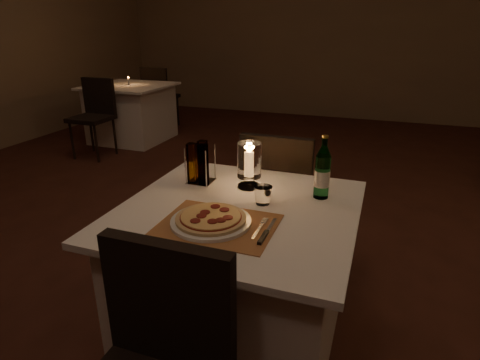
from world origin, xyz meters
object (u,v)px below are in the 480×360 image
(plate, at_px, (211,221))
(pizza, at_px, (211,218))
(tumbler, at_px, (263,195))
(neighbor_table_left, at_px, (132,113))
(water_bottle, at_px, (322,173))
(hurricane_candle, at_px, (249,162))
(main_table, at_px, (239,279))
(chair_far, at_px, (279,189))

(plate, bearing_deg, pizza, 3.88)
(plate, distance_m, tumbler, 0.29)
(pizza, bearing_deg, neighbor_table_left, 128.71)
(tumbler, height_order, water_bottle, water_bottle)
(pizza, distance_m, neighbor_table_left, 4.16)
(pizza, bearing_deg, hurricane_candle, 87.48)
(main_table, bearing_deg, hurricane_candle, 97.60)
(chair_far, height_order, neighbor_table_left, chair_far)
(tumbler, distance_m, water_bottle, 0.29)
(hurricane_candle, distance_m, neighbor_table_left, 3.87)
(chair_far, height_order, plate, chair_far)
(plate, xyz_separation_m, hurricane_candle, (0.02, 0.42, 0.12))
(water_bottle, bearing_deg, neighbor_table_left, 136.33)
(plate, xyz_separation_m, tumbler, (0.14, 0.25, 0.03))
(chair_far, bearing_deg, plate, -93.20)
(chair_far, bearing_deg, neighbor_table_left, 138.47)
(pizza, xyz_separation_m, water_bottle, (0.36, 0.41, 0.09))
(chair_far, relative_size, hurricane_candle, 4.05)
(main_table, height_order, plate, plate)
(main_table, relative_size, plate, 3.12)
(tumbler, relative_size, neighbor_table_left, 0.08)
(chair_far, height_order, hurricane_candle, hurricane_candle)
(hurricane_candle, relative_size, neighbor_table_left, 0.22)
(neighbor_table_left, bearing_deg, plate, -51.29)
(plate, distance_m, neighbor_table_left, 4.16)
(plate, bearing_deg, neighbor_table_left, 128.71)
(hurricane_candle, bearing_deg, neighbor_table_left, 132.80)
(chair_far, distance_m, plate, 0.92)
(chair_far, xyz_separation_m, water_bottle, (0.32, -0.48, 0.31))
(neighbor_table_left, bearing_deg, chair_far, -41.53)
(chair_far, bearing_deg, main_table, -90.00)
(main_table, relative_size, water_bottle, 3.44)
(plate, distance_m, water_bottle, 0.56)
(water_bottle, bearing_deg, tumbler, -145.25)
(chair_far, relative_size, neighbor_table_left, 0.90)
(pizza, relative_size, water_bottle, 0.96)
(main_table, bearing_deg, water_bottle, 36.36)
(chair_far, xyz_separation_m, hurricane_candle, (-0.03, -0.48, 0.32))
(water_bottle, xyz_separation_m, neighbor_table_left, (-2.96, 2.82, -0.48))
(chair_far, distance_m, pizza, 0.92)
(main_table, height_order, hurricane_candle, hurricane_candle)
(main_table, distance_m, water_bottle, 0.62)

